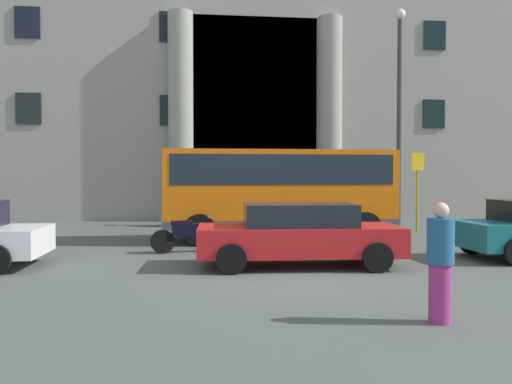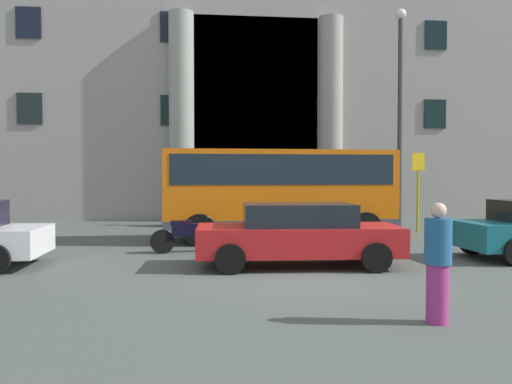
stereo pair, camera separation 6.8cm
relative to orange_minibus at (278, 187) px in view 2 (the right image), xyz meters
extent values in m
cube|color=#4A524C|center=(-0.44, -5.50, -1.68)|extent=(80.00, 64.00, 0.12)
cube|color=gray|center=(-0.44, 12.00, 9.13)|extent=(36.86, 9.00, 21.51)
cube|color=black|center=(0.25, 7.56, 2.81)|extent=(5.44, 0.12, 8.87)
cylinder|color=gray|center=(-3.01, 7.25, 2.81)|extent=(1.07, 1.07, 8.87)
cylinder|color=gray|center=(3.50, 7.25, 2.81)|extent=(1.07, 1.07, 8.87)
cube|color=black|center=(-9.28, 7.46, 3.11)|extent=(1.02, 0.08, 1.29)
cube|color=black|center=(-3.39, 7.46, 3.11)|extent=(1.02, 0.08, 1.29)
cube|color=black|center=(8.41, 7.46, 3.11)|extent=(1.02, 0.08, 1.29)
cube|color=black|center=(-9.28, 7.46, 6.66)|extent=(1.02, 0.08, 1.29)
cube|color=black|center=(-3.39, 7.46, 6.66)|extent=(1.02, 0.08, 1.29)
cube|color=black|center=(8.41, 7.46, 6.66)|extent=(1.02, 0.08, 1.29)
cube|color=orange|center=(-0.01, 0.00, -0.04)|extent=(6.90, 2.43, 2.26)
cube|color=black|center=(-0.01, 0.00, 0.51)|extent=(6.49, 2.45, 0.87)
cube|color=black|center=(3.35, 0.08, 0.32)|extent=(0.11, 1.90, 1.08)
cube|color=#41454C|center=(-0.01, 0.00, -1.05)|extent=(6.90, 2.47, 0.24)
cylinder|color=black|center=(2.36, 1.19, -1.17)|extent=(0.91, 0.30, 0.90)
cylinder|color=black|center=(2.42, -1.07, -1.17)|extent=(0.91, 0.30, 0.90)
cylinder|color=black|center=(-2.43, 1.07, -1.17)|extent=(0.91, 0.30, 0.90)
cylinder|color=black|center=(-2.38, -1.19, -1.17)|extent=(0.91, 0.30, 0.90)
cylinder|color=#999917|center=(5.13, 1.62, -0.28)|extent=(0.08, 0.08, 2.68)
cube|color=yellow|center=(5.13, 1.59, 0.80)|extent=(0.44, 0.03, 0.60)
cube|color=gray|center=(3.27, 4.78, -1.32)|extent=(1.72, 0.95, 0.60)
ellipsoid|color=#234F26|center=(3.27, 4.78, -0.48)|extent=(1.65, 0.86, 1.08)
cube|color=slate|center=(-2.74, 4.80, -1.37)|extent=(1.92, 0.87, 0.50)
ellipsoid|color=#2D5D2A|center=(-2.74, 4.80, -0.69)|extent=(1.84, 0.78, 0.86)
cylinder|color=black|center=(-6.43, -3.23, -1.31)|extent=(0.62, 0.21, 0.62)
cube|color=red|center=(-0.30, -4.78, -1.05)|extent=(4.45, 1.99, 0.61)
cube|color=black|center=(-0.30, -4.78, -0.50)|extent=(2.44, 1.66, 0.48)
cylinder|color=black|center=(1.22, -4.00, -1.31)|extent=(0.63, 0.24, 0.62)
cylinder|color=black|center=(1.13, -5.74, -1.31)|extent=(0.63, 0.24, 0.62)
cylinder|color=black|center=(-1.73, -3.83, -1.31)|extent=(0.63, 0.24, 0.62)
cylinder|color=black|center=(-1.83, -5.57, -1.31)|extent=(0.63, 0.24, 0.62)
cylinder|color=black|center=(4.36, -3.51, -1.31)|extent=(0.63, 0.22, 0.62)
cylinder|color=black|center=(1.58, -2.51, -1.32)|extent=(0.61, 0.21, 0.60)
cylinder|color=black|center=(0.19, -2.26, -1.32)|extent=(0.61, 0.23, 0.60)
cube|color=black|center=(0.89, -2.38, -1.04)|extent=(0.93, 0.40, 0.32)
cube|color=black|center=(0.71, -2.35, -0.86)|extent=(0.55, 0.29, 0.12)
cylinder|color=#A5A5A8|center=(1.47, -2.49, -0.74)|extent=(0.13, 0.55, 0.03)
cylinder|color=black|center=(-2.03, -2.26, -1.32)|extent=(0.61, 0.21, 0.60)
cylinder|color=black|center=(-3.33, -2.50, -1.32)|extent=(0.61, 0.23, 0.60)
cube|color=black|center=(-2.68, -2.38, -1.04)|extent=(0.88, 0.39, 0.32)
cube|color=black|center=(-2.86, -2.41, -0.86)|extent=(0.55, 0.29, 0.12)
cylinder|color=#A5A5A8|center=(-2.14, -2.28, -0.74)|extent=(0.13, 0.55, 0.03)
cylinder|color=#9F2E75|center=(0.68, -9.47, -1.22)|extent=(0.30, 0.30, 0.80)
cylinder|color=#215585|center=(0.68, -9.47, -0.52)|extent=(0.36, 0.36, 0.62)
sphere|color=beige|center=(0.68, -9.47, -0.10)|extent=(0.21, 0.21, 0.21)
cylinder|color=#333935|center=(5.18, 3.42, 2.26)|extent=(0.18, 0.18, 7.77)
sphere|color=white|center=(5.18, 3.42, 6.33)|extent=(0.40, 0.40, 0.40)
camera|label=1|loc=(-2.66, -16.45, 0.39)|focal=38.56mm
camera|label=2|loc=(-2.60, -16.45, 0.39)|focal=38.56mm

